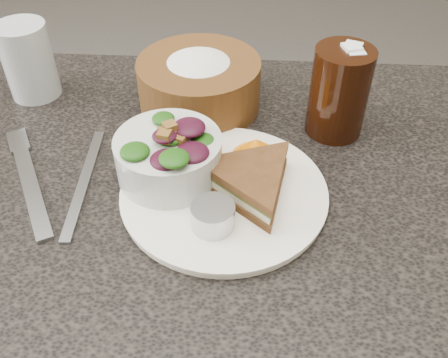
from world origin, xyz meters
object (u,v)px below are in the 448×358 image
object	(u,v)px
dressing_ramekin	(213,216)
bread_basket	(199,77)
salad_bowl	(168,151)
dining_table	(191,342)
cola_glass	(340,88)
dinner_plate	(224,193)
sandwich	(250,181)
water_glass	(28,61)

from	to	relation	value
dressing_ramekin	bread_basket	size ratio (longest dim) A/B	0.28
salad_bowl	dressing_ramekin	world-z (taller)	salad_bowl
dining_table	cola_glass	distance (m)	0.52
dinner_plate	dressing_ramekin	xyz separation A→B (m)	(-0.01, -0.06, 0.02)
dressing_ramekin	sandwich	bearing A→B (deg)	54.56
sandwich	bread_basket	world-z (taller)	bread_basket
salad_bowl	bread_basket	xyz separation A→B (m)	(0.02, 0.18, 0.00)
dressing_ramekin	cola_glass	bearing A→B (deg)	53.02
salad_bowl	water_glass	bearing A→B (deg)	141.76
dinner_plate	bread_basket	size ratio (longest dim) A/B	1.39
dining_table	salad_bowl	size ratio (longest dim) A/B	7.38
dinner_plate	bread_basket	world-z (taller)	bread_basket
bread_basket	cola_glass	distance (m)	0.21
salad_bowl	water_glass	xyz separation A→B (m)	(-0.25, 0.19, 0.01)
dinner_plate	bread_basket	distance (m)	0.21
dinner_plate	cola_glass	size ratio (longest dim) A/B	1.83
dressing_ramekin	dinner_plate	bearing A→B (deg)	81.63
bread_basket	cola_glass	xyz separation A→B (m)	(0.20, -0.05, 0.02)
sandwich	water_glass	world-z (taller)	water_glass
water_glass	dressing_ramekin	bearing A→B (deg)	-42.26
sandwich	dressing_ramekin	distance (m)	0.07
dinner_plate	bread_basket	bearing A→B (deg)	104.12
sandwich	bread_basket	bearing A→B (deg)	152.12
dinner_plate	cola_glass	xyz separation A→B (m)	(0.15, 0.15, 0.06)
cola_glass	water_glass	world-z (taller)	cola_glass
dinner_plate	dining_table	bearing A→B (deg)	176.73
sandwich	dinner_plate	bearing A→B (deg)	-144.35
dressing_ramekin	bread_basket	xyz separation A→B (m)	(-0.04, 0.26, 0.03)
sandwich	water_glass	bearing A→B (deg)	-172.53
dressing_ramekin	water_glass	size ratio (longest dim) A/B	0.44
salad_bowl	bread_basket	world-z (taller)	bread_basket
sandwich	dressing_ramekin	world-z (taller)	sandwich
dining_table	sandwich	xyz separation A→B (m)	(0.09, -0.01, 0.41)
dressing_ramekin	cola_glass	size ratio (longest dim) A/B	0.36
salad_bowl	water_glass	distance (m)	0.31
dining_table	salad_bowl	xyz separation A→B (m)	(-0.01, 0.02, 0.43)
sandwich	cola_glass	world-z (taller)	cola_glass
bread_basket	water_glass	size ratio (longest dim) A/B	1.58
sandwich	salad_bowl	size ratio (longest dim) A/B	1.10
dressing_ramekin	cola_glass	world-z (taller)	cola_glass
sandwich	water_glass	xyz separation A→B (m)	(-0.35, 0.22, 0.03)
dining_table	cola_glass	bearing A→B (deg)	35.30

